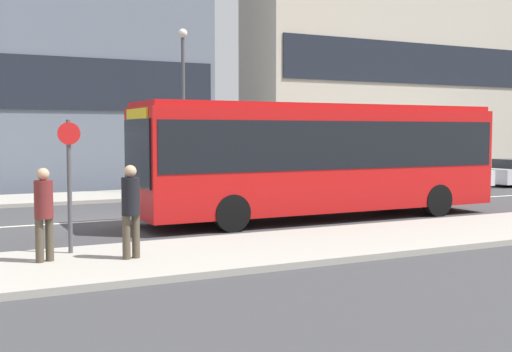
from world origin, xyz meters
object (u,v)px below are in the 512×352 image
Objects in this scene: pedestrian_down_pavement at (131,205)px; bus_stop_sign at (69,175)px; city_bus at (321,153)px; street_lamp at (183,92)px; pedestrian_near_stop at (44,209)px; parked_car_0 at (445,175)px.

pedestrian_down_pavement is 0.67× the size of bus_stop_sign.
city_bus is 8.22m from street_lamp.
street_lamp reaches higher than pedestrian_near_stop.
bus_stop_sign is (-17.58, -8.43, 1.03)m from parked_car_0.
pedestrian_down_pavement is at bearing -49.39° from bus_stop_sign.
pedestrian_down_pavement is at bearing -150.29° from parked_car_0.
pedestrian_near_stop is at bearing -161.26° from city_bus.
parked_car_0 is 19.52m from bus_stop_sign.
pedestrian_down_pavement is (-16.66, -9.51, 0.50)m from parked_car_0.
street_lamp is at bearing 59.58° from bus_stop_sign.
pedestrian_near_stop is 1.04m from bus_stop_sign.
parked_car_0 is 0.65× the size of street_lamp.
parked_car_0 is at bearing 24.28° from city_bus.
pedestrian_near_stop is at bearing -153.44° from parked_car_0.
parked_car_0 is 2.33× the size of pedestrian_down_pavement.
pedestrian_near_stop is 0.98× the size of pedestrian_down_pavement.
bus_stop_sign is 0.41× the size of street_lamp.
bus_stop_sign is at bearing -120.42° from street_lamp.
pedestrian_near_stop is (-8.27, -3.59, -0.78)m from city_bus.
city_bus reaches higher than pedestrian_near_stop.
city_bus is at bearing 18.64° from pedestrian_down_pavement.
street_lamp reaches higher than pedestrian_down_pavement.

